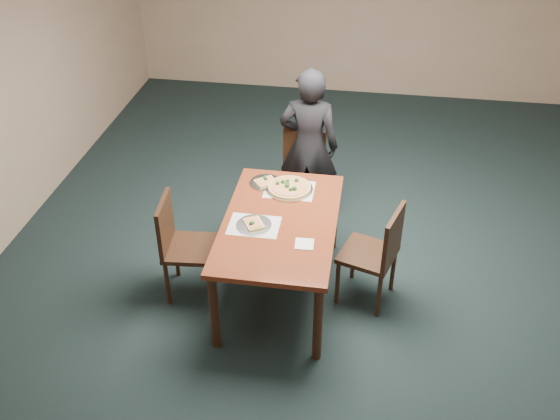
# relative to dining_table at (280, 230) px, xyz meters

# --- Properties ---
(ground) EXTENTS (8.00, 8.00, 0.00)m
(ground) POSITION_rel_dining_table_xyz_m (0.35, 0.33, -0.66)
(ground) COLOR black
(ground) RESTS_ON ground
(room_shell) EXTENTS (8.00, 8.00, 8.00)m
(room_shell) POSITION_rel_dining_table_xyz_m (0.35, 0.33, 1.08)
(room_shell) COLOR tan
(room_shell) RESTS_ON ground
(dining_table) EXTENTS (0.90, 1.50, 0.75)m
(dining_table) POSITION_rel_dining_table_xyz_m (0.00, 0.00, 0.00)
(dining_table) COLOR #602413
(dining_table) RESTS_ON ground
(chair_far) EXTENTS (0.48, 0.48, 0.91)m
(chair_far) POSITION_rel_dining_table_xyz_m (0.02, 1.17, -0.14)
(chair_far) COLOR black
(chair_far) RESTS_ON ground
(chair_left) EXTENTS (0.46, 0.46, 0.91)m
(chair_left) POSITION_rel_dining_table_xyz_m (-0.81, -0.10, -0.14)
(chair_left) COLOR black
(chair_left) RESTS_ON ground
(chair_right) EXTENTS (0.53, 0.53, 0.91)m
(chair_right) POSITION_rel_dining_table_xyz_m (0.79, 0.04, -0.14)
(chair_right) COLOR black
(chair_right) RESTS_ON ground
(diner) EXTENTS (0.58, 0.39, 1.56)m
(diner) POSITION_rel_dining_table_xyz_m (0.09, 1.20, 0.12)
(diner) COLOR black
(diner) RESTS_ON ground
(placemat_main) EXTENTS (0.42, 0.32, 0.00)m
(placemat_main) POSITION_rel_dining_table_xyz_m (0.01, 0.46, 0.09)
(placemat_main) COLOR white
(placemat_main) RESTS_ON dining_table
(placemat_near) EXTENTS (0.40, 0.30, 0.00)m
(placemat_near) POSITION_rel_dining_table_xyz_m (-0.19, -0.10, 0.09)
(placemat_near) COLOR white
(placemat_near) RESTS_ON dining_table
(pizza_pan) EXTENTS (0.40, 0.40, 0.07)m
(pizza_pan) POSITION_rel_dining_table_xyz_m (0.01, 0.46, 0.11)
(pizza_pan) COLOR silver
(pizza_pan) RESTS_ON dining_table
(slice_plate_near) EXTENTS (0.28, 0.28, 0.06)m
(slice_plate_near) POSITION_rel_dining_table_xyz_m (-0.19, -0.10, 0.11)
(slice_plate_near) COLOR silver
(slice_plate_near) RESTS_ON dining_table
(slice_plate_far) EXTENTS (0.28, 0.28, 0.06)m
(slice_plate_far) POSITION_rel_dining_table_xyz_m (-0.21, 0.53, 0.10)
(slice_plate_far) COLOR silver
(slice_plate_far) RESTS_ON dining_table
(napkin) EXTENTS (0.15, 0.15, 0.01)m
(napkin) POSITION_rel_dining_table_xyz_m (0.23, -0.28, 0.09)
(napkin) COLOR white
(napkin) RESTS_ON dining_table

